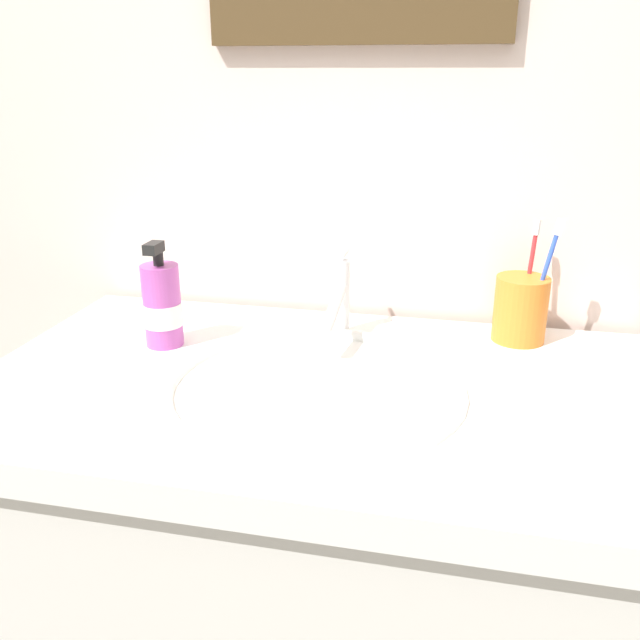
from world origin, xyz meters
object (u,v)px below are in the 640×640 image
(faucet, at_px, (342,300))
(toothbrush_red, at_px, (530,270))
(toothbrush_blue, at_px, (545,273))
(toothbrush_cup, at_px, (520,309))
(soap_dispenser, at_px, (162,306))

(faucet, relative_size, toothbrush_red, 0.95)
(toothbrush_red, bearing_deg, toothbrush_blue, -61.09)
(faucet, distance_m, toothbrush_red, 0.30)
(toothbrush_cup, height_order, soap_dispenser, soap_dispenser)
(toothbrush_cup, relative_size, soap_dispenser, 0.63)
(toothbrush_cup, distance_m, soap_dispenser, 0.57)
(toothbrush_blue, bearing_deg, faucet, -171.69)
(toothbrush_red, distance_m, soap_dispenser, 0.58)
(toothbrush_blue, bearing_deg, soap_dispenser, -167.05)
(faucet, bearing_deg, toothbrush_blue, 8.31)
(toothbrush_blue, height_order, toothbrush_red, toothbrush_blue)
(toothbrush_cup, xyz_separation_m, toothbrush_blue, (0.03, -0.01, 0.06))
(toothbrush_blue, relative_size, toothbrush_red, 1.06)
(faucet, bearing_deg, toothbrush_cup, 10.64)
(toothbrush_blue, bearing_deg, toothbrush_cup, 165.75)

